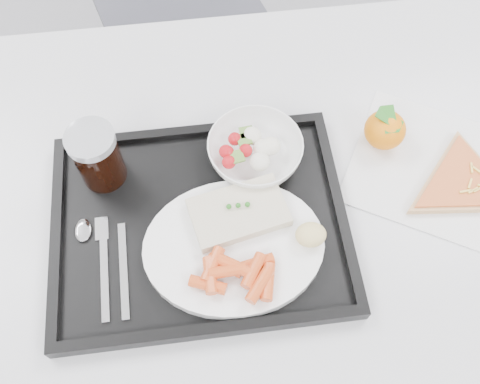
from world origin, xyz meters
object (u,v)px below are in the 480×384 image
object	(u,v)px
table	(252,212)
salad_bowl	(255,151)
pizza_slice	(463,183)
cola_glass	(97,156)
tangerine	(385,130)
tray	(200,224)
dinner_plate	(234,247)

from	to	relation	value
table	salad_bowl	xyz separation A→B (m)	(0.01, 0.06, 0.11)
salad_bowl	pizza_slice	size ratio (longest dim) A/B	0.53
table	cola_glass	bearing A→B (deg)	166.09
table	tangerine	world-z (taller)	tangerine
table	pizza_slice	xyz separation A→B (m)	(0.34, -0.03, 0.08)
cola_glass	tangerine	bearing A→B (deg)	1.99
tray	dinner_plate	xyz separation A→B (m)	(0.05, -0.05, 0.02)
tangerine	cola_glass	bearing A→B (deg)	-178.01
dinner_plate	salad_bowl	size ratio (longest dim) A/B	1.78
tangerine	tray	bearing A→B (deg)	-159.23
tray	cola_glass	distance (m)	0.19
salad_bowl	pizza_slice	distance (m)	0.34
salad_bowl	pizza_slice	xyz separation A→B (m)	(0.33, -0.08, -0.03)
dinner_plate	tangerine	distance (m)	0.32
pizza_slice	tray	bearing A→B (deg)	-177.40
tray	pizza_slice	xyz separation A→B (m)	(0.43, 0.02, 0.00)
tangerine	pizza_slice	size ratio (longest dim) A/B	0.32
tray	salad_bowl	world-z (taller)	salad_bowl
tray	tangerine	distance (m)	0.34
tray	tangerine	bearing A→B (deg)	20.77
table	cola_glass	world-z (taller)	cola_glass
table	tray	xyz separation A→B (m)	(-0.09, -0.05, 0.08)
cola_glass	tray	bearing A→B (deg)	-35.97
dinner_plate	table	bearing A→B (deg)	66.26
dinner_plate	tangerine	bearing A→B (deg)	32.12
cola_glass	tangerine	size ratio (longest dim) A/B	1.20
dinner_plate	cola_glass	bearing A→B (deg)	141.10
table	pizza_slice	world-z (taller)	pizza_slice
table	cola_glass	xyz separation A→B (m)	(-0.23, 0.06, 0.14)
dinner_plate	salad_bowl	bearing A→B (deg)	71.03
salad_bowl	tangerine	bearing A→B (deg)	4.57
table	tray	world-z (taller)	tray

